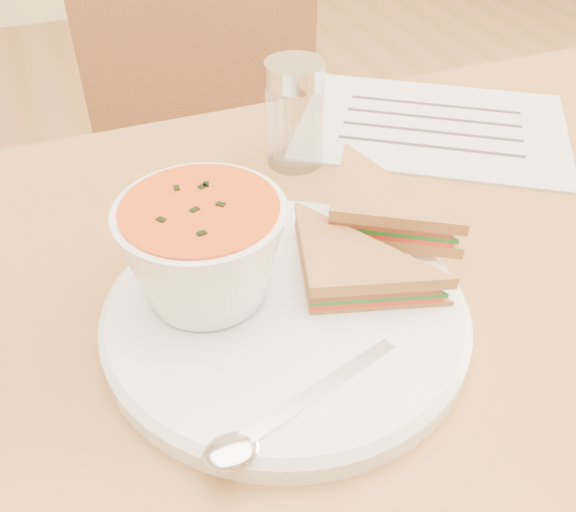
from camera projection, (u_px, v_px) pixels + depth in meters
name	position (u px, v px, depth m)	size (l,w,h in m)	color
dining_table	(370.00, 499.00, 0.80)	(1.00, 0.70, 0.75)	olive
chair_far	(231.00, 251.00, 1.08)	(0.38, 0.38, 0.86)	brown
plate	(286.00, 315.00, 0.51)	(0.29, 0.29, 0.02)	white
soup_bowl	(204.00, 256.00, 0.48)	(0.13, 0.13, 0.09)	white
sandwich_half_a	(310.00, 305.00, 0.48)	(0.11, 0.11, 0.03)	#BF7F43
sandwich_half_b	(328.00, 228.00, 0.53)	(0.11, 0.11, 0.03)	#BF7F43
spoon	(299.00, 405.00, 0.42)	(0.19, 0.04, 0.01)	silver
paper_menu	(432.00, 126.00, 0.76)	(0.31, 0.23, 0.00)	white
condiment_shaker	(295.00, 114.00, 0.66)	(0.06, 0.06, 0.11)	silver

